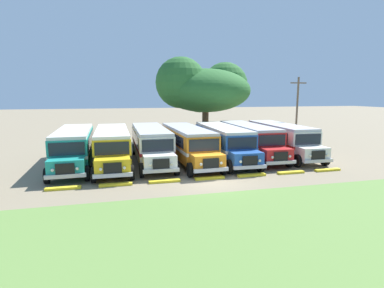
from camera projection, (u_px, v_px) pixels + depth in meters
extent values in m
plane|color=#84755B|center=(211.00, 181.00, 19.63)|extent=(220.00, 220.00, 0.00)
cube|color=olive|center=(270.00, 233.00, 12.16)|extent=(80.00, 10.72, 0.01)
cube|color=teal|center=(74.00, 145.00, 24.00)|extent=(2.75, 9.26, 2.10)
cube|color=white|center=(75.00, 147.00, 24.03)|extent=(2.78, 9.29, 0.24)
cube|color=black|center=(91.00, 138.00, 24.54)|extent=(0.26, 8.00, 0.80)
cube|color=black|center=(57.00, 139.00, 23.87)|extent=(0.26, 8.00, 0.80)
cube|color=beige|center=(74.00, 131.00, 23.81)|extent=(2.67, 9.16, 0.22)
cube|color=teal|center=(67.00, 167.00, 19.05)|extent=(2.24, 1.46, 1.05)
cube|color=black|center=(65.00, 169.00, 18.34)|extent=(1.10, 0.13, 0.70)
cube|color=#B7B7BC|center=(65.00, 176.00, 18.37)|extent=(2.40, 0.26, 0.24)
cube|color=black|center=(67.00, 149.00, 19.52)|extent=(2.20, 0.12, 0.84)
cube|color=white|center=(80.00, 139.00, 28.41)|extent=(0.90, 0.08, 1.30)
sphere|color=#EAE5C6|center=(77.00, 169.00, 18.48)|extent=(0.20, 0.20, 0.20)
sphere|color=#EAE5C6|center=(52.00, 170.00, 18.11)|extent=(0.20, 0.20, 0.20)
cylinder|color=black|center=(87.00, 173.00, 19.55)|extent=(0.31, 1.01, 1.00)
cylinder|color=black|center=(47.00, 176.00, 18.91)|extent=(0.31, 1.01, 1.00)
cylinder|color=black|center=(93.00, 151.00, 27.34)|extent=(0.31, 1.01, 1.00)
cylinder|color=black|center=(64.00, 152.00, 26.70)|extent=(0.31, 1.01, 1.00)
cube|color=yellow|center=(112.00, 145.00, 24.23)|extent=(2.56, 9.22, 2.10)
cube|color=black|center=(113.00, 147.00, 24.25)|extent=(2.59, 9.24, 0.24)
cube|color=black|center=(128.00, 138.00, 24.74)|extent=(0.10, 8.00, 0.80)
cube|color=black|center=(96.00, 139.00, 24.12)|extent=(0.10, 8.00, 0.80)
cube|color=silver|center=(112.00, 130.00, 24.04)|extent=(2.48, 9.12, 0.22)
cube|color=yellow|center=(113.00, 166.00, 19.25)|extent=(2.21, 1.42, 1.05)
cube|color=black|center=(113.00, 168.00, 18.53)|extent=(1.10, 0.11, 0.70)
cube|color=#B7B7BC|center=(113.00, 175.00, 18.57)|extent=(2.40, 0.22, 0.24)
cube|color=black|center=(112.00, 148.00, 19.72)|extent=(2.20, 0.08, 0.84)
cube|color=black|center=(113.00, 138.00, 28.66)|extent=(0.90, 0.07, 1.30)
sphere|color=#EAE5C6|center=(124.00, 168.00, 18.66)|extent=(0.20, 0.20, 0.20)
sphere|color=#EAE5C6|center=(101.00, 169.00, 18.31)|extent=(0.20, 0.20, 0.20)
cylinder|color=black|center=(132.00, 172.00, 19.72)|extent=(0.29, 1.00, 1.00)
cylinder|color=black|center=(93.00, 175.00, 19.13)|extent=(0.29, 1.00, 1.00)
cylinder|color=black|center=(127.00, 150.00, 27.56)|extent=(0.29, 1.00, 1.00)
cylinder|color=black|center=(99.00, 152.00, 26.97)|extent=(0.29, 1.00, 1.00)
cube|color=silver|center=(150.00, 143.00, 25.38)|extent=(2.51, 9.20, 2.10)
cube|color=maroon|center=(151.00, 144.00, 25.41)|extent=(2.54, 9.22, 0.24)
cube|color=black|center=(165.00, 136.00, 25.90)|extent=(0.05, 8.00, 0.80)
cube|color=black|center=(135.00, 137.00, 25.28)|extent=(0.05, 8.00, 0.80)
cube|color=#B2B2B7|center=(150.00, 129.00, 25.20)|extent=(2.43, 9.10, 0.22)
cube|color=silver|center=(160.00, 162.00, 20.40)|extent=(2.20, 1.40, 1.05)
cube|color=black|center=(161.00, 164.00, 19.68)|extent=(1.10, 0.10, 0.70)
cube|color=#B7B7BC|center=(161.00, 171.00, 19.71)|extent=(2.40, 0.20, 0.24)
cube|color=black|center=(158.00, 146.00, 20.87)|extent=(2.20, 0.06, 0.84)
cube|color=maroon|center=(145.00, 136.00, 29.82)|extent=(0.90, 0.06, 1.30)
sphere|color=#EAE5C6|center=(172.00, 164.00, 19.80)|extent=(0.20, 0.20, 0.20)
sphere|color=#EAE5C6|center=(150.00, 165.00, 19.47)|extent=(0.20, 0.20, 0.20)
cylinder|color=black|center=(177.00, 168.00, 20.87)|extent=(0.28, 1.00, 1.00)
cylinder|color=black|center=(142.00, 170.00, 20.29)|extent=(0.28, 1.00, 1.00)
cylinder|color=black|center=(160.00, 148.00, 28.71)|extent=(0.28, 1.00, 1.00)
cylinder|color=black|center=(134.00, 149.00, 28.13)|extent=(0.28, 1.00, 1.00)
cube|color=orange|center=(187.00, 142.00, 25.49)|extent=(2.84, 9.29, 2.10)
cube|color=white|center=(187.00, 144.00, 25.52)|extent=(2.87, 9.31, 0.24)
cube|color=black|center=(200.00, 135.00, 26.04)|extent=(0.33, 8.00, 0.80)
cube|color=black|center=(171.00, 137.00, 25.35)|extent=(0.33, 8.00, 0.80)
cube|color=#B2B2B7|center=(187.00, 129.00, 25.30)|extent=(2.75, 9.18, 0.22)
cube|color=orange|center=(207.00, 162.00, 20.55)|extent=(2.25, 1.48, 1.05)
cube|color=black|center=(211.00, 164.00, 19.85)|extent=(1.10, 0.14, 0.70)
cube|color=#B7B7BC|center=(211.00, 170.00, 19.88)|extent=(2.41, 0.29, 0.24)
cube|color=black|center=(204.00, 145.00, 21.02)|extent=(2.20, 0.14, 0.84)
cube|color=white|center=(175.00, 136.00, 29.89)|extent=(0.90, 0.09, 1.30)
sphere|color=#EAE5C6|center=(221.00, 163.00, 19.99)|extent=(0.20, 0.20, 0.20)
sphere|color=#EAE5C6|center=(201.00, 164.00, 19.61)|extent=(0.20, 0.20, 0.20)
cylinder|color=black|center=(223.00, 168.00, 21.06)|extent=(0.32, 1.01, 1.00)
cylinder|color=black|center=(190.00, 170.00, 20.40)|extent=(0.32, 1.01, 1.00)
cylinder|color=black|center=(191.00, 148.00, 28.83)|extent=(0.32, 1.01, 1.00)
cylinder|color=black|center=(166.00, 149.00, 28.17)|extent=(0.32, 1.01, 1.00)
cube|color=#23519E|center=(222.00, 141.00, 26.37)|extent=(2.68, 9.25, 2.10)
cube|color=silver|center=(222.00, 143.00, 26.40)|extent=(2.71, 9.27, 0.24)
cube|color=black|center=(234.00, 134.00, 26.86)|extent=(0.20, 8.00, 0.80)
cube|color=black|center=(207.00, 135.00, 26.30)|extent=(0.20, 8.00, 0.80)
cube|color=beige|center=(222.00, 128.00, 26.19)|extent=(2.60, 9.15, 0.22)
cube|color=#23519E|center=(246.00, 159.00, 21.36)|extent=(2.23, 1.44, 1.05)
cube|color=black|center=(250.00, 161.00, 20.65)|extent=(1.10, 0.12, 0.70)
cube|color=#B7B7BC|center=(250.00, 167.00, 20.68)|extent=(2.40, 0.25, 0.24)
cube|color=black|center=(242.00, 143.00, 21.84)|extent=(2.20, 0.10, 0.84)
cube|color=silver|center=(207.00, 135.00, 30.83)|extent=(0.90, 0.08, 1.30)
sphere|color=#EAE5C6|center=(260.00, 161.00, 20.75)|extent=(0.20, 0.20, 0.20)
sphere|color=#EAE5C6|center=(241.00, 162.00, 20.44)|extent=(0.20, 0.20, 0.20)
cylinder|color=black|center=(260.00, 165.00, 21.81)|extent=(0.30, 1.01, 1.00)
cylinder|color=black|center=(229.00, 167.00, 21.28)|extent=(0.30, 1.01, 1.00)
cylinder|color=black|center=(224.00, 146.00, 29.69)|extent=(0.30, 1.01, 1.00)
cylinder|color=black|center=(200.00, 147.00, 29.16)|extent=(0.30, 1.01, 1.00)
cube|color=red|center=(248.00, 138.00, 27.78)|extent=(2.69, 9.25, 2.10)
cube|color=white|center=(248.00, 140.00, 27.80)|extent=(2.72, 9.27, 0.24)
cube|color=black|center=(259.00, 132.00, 28.26)|extent=(0.21, 8.00, 0.80)
cube|color=black|center=(234.00, 133.00, 27.70)|extent=(0.21, 8.00, 0.80)
cube|color=#B2B2B7|center=(248.00, 126.00, 27.59)|extent=(2.61, 9.15, 0.22)
cube|color=red|center=(276.00, 155.00, 22.76)|extent=(2.23, 1.45, 1.05)
cube|color=black|center=(281.00, 157.00, 22.05)|extent=(1.10, 0.12, 0.70)
cube|color=#B7B7BC|center=(281.00, 163.00, 22.08)|extent=(2.40, 0.25, 0.24)
cube|color=black|center=(272.00, 140.00, 23.24)|extent=(2.20, 0.11, 0.84)
cube|color=white|center=(230.00, 133.00, 32.24)|extent=(0.90, 0.08, 1.30)
sphere|color=#EAE5C6|center=(290.00, 156.00, 22.15)|extent=(0.20, 0.20, 0.20)
sphere|color=#EAE5C6|center=(272.00, 157.00, 21.84)|extent=(0.20, 0.20, 0.20)
cylinder|color=black|center=(289.00, 161.00, 23.21)|extent=(0.30, 1.01, 1.00)
cylinder|color=black|center=(260.00, 162.00, 22.68)|extent=(0.30, 1.01, 1.00)
cylinder|color=black|center=(247.00, 144.00, 31.09)|extent=(0.30, 1.01, 1.00)
cylinder|color=black|center=(225.00, 145.00, 30.57)|extent=(0.30, 1.01, 1.00)
cube|color=silver|center=(279.00, 138.00, 28.32)|extent=(2.83, 9.28, 2.10)
cube|color=red|center=(279.00, 139.00, 28.35)|extent=(2.86, 9.30, 0.24)
cube|color=black|center=(290.00, 132.00, 28.79)|extent=(0.33, 8.00, 0.80)
cube|color=black|center=(266.00, 132.00, 28.27)|extent=(0.33, 8.00, 0.80)
cube|color=#B2B2B7|center=(280.00, 125.00, 28.13)|extent=(2.74, 9.18, 0.22)
cube|color=silver|center=(312.00, 154.00, 23.29)|extent=(2.25, 1.48, 1.05)
cube|color=black|center=(318.00, 155.00, 22.57)|extent=(1.10, 0.14, 0.70)
cube|color=#B7B7BC|center=(318.00, 161.00, 22.60)|extent=(2.41, 0.29, 0.24)
cube|color=black|center=(308.00, 139.00, 23.77)|extent=(2.20, 0.14, 0.84)
cube|color=red|center=(259.00, 133.00, 32.79)|extent=(0.90, 0.09, 1.30)
sphere|color=#EAE5C6|center=(327.00, 155.00, 22.66)|extent=(0.20, 0.20, 0.20)
sphere|color=#EAE5C6|center=(310.00, 156.00, 22.38)|extent=(0.20, 0.20, 0.20)
cylinder|color=black|center=(325.00, 159.00, 23.72)|extent=(0.32, 1.01, 1.00)
cylinder|color=black|center=(297.00, 161.00, 23.22)|extent=(0.32, 1.01, 1.00)
cylinder|color=black|center=(275.00, 143.00, 31.63)|extent=(0.32, 1.01, 1.00)
cylinder|color=black|center=(254.00, 144.00, 31.14)|extent=(0.32, 1.01, 1.00)
cube|color=yellow|center=(63.00, 188.00, 17.78)|extent=(2.00, 0.36, 0.15)
cube|color=yellow|center=(116.00, 185.00, 18.51)|extent=(2.00, 0.36, 0.15)
cube|color=yellow|center=(164.00, 181.00, 19.23)|extent=(2.00, 0.36, 0.15)
cube|color=yellow|center=(210.00, 178.00, 19.96)|extent=(2.00, 0.36, 0.15)
cube|color=yellow|center=(252.00, 175.00, 20.68)|extent=(2.00, 0.36, 0.15)
cube|color=yellow|center=(291.00, 172.00, 21.40)|extent=(2.00, 0.36, 0.15)
cube|color=yellow|center=(327.00, 170.00, 22.13)|extent=(2.00, 0.36, 0.15)
cylinder|color=brown|center=(205.00, 123.00, 37.34)|extent=(0.79, 0.79, 4.06)
ellipsoid|color=#286028|center=(206.00, 91.00, 36.70)|extent=(10.76, 11.04, 5.21)
sphere|color=#286028|center=(225.00, 85.00, 38.47)|extent=(5.77, 5.77, 5.77)
sphere|color=#286028|center=(181.00, 83.00, 34.80)|extent=(5.88, 5.88, 5.88)
sphere|color=#286028|center=(200.00, 91.00, 39.14)|extent=(5.52, 5.52, 5.52)
cylinder|color=brown|center=(297.00, 113.00, 31.61)|extent=(0.20, 0.20, 7.32)
cube|color=brown|center=(298.00, 83.00, 31.11)|extent=(1.80, 0.12, 0.12)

